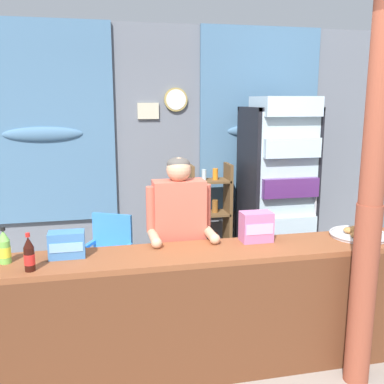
{
  "coord_description": "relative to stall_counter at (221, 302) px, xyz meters",
  "views": [
    {
      "loc": [
        -0.82,
        -2.4,
        1.97
      ],
      "look_at": [
        -0.07,
        1.05,
        1.24
      ],
      "focal_mm": 41.18,
      "sensor_mm": 36.0,
      "label": 1
    }
  ],
  "objects": [
    {
      "name": "bottle_shelf_rack",
      "position": [
        0.43,
        1.95,
        0.09
      ],
      "size": [
        0.48,
        0.28,
        1.27
      ],
      "color": "brown",
      "rests_on": "ground"
    },
    {
      "name": "pastry_tray",
      "position": [
        1.17,
        0.16,
        0.38
      ],
      "size": [
        0.45,
        0.45,
        0.07
      ],
      "color": "#BCBCC1",
      "rests_on": "stall_counter"
    },
    {
      "name": "ground_plane",
      "position": [
        0.01,
        0.68,
        -0.57
      ],
      "size": [
        6.89,
        6.89,
        0.0
      ],
      "primitive_type": "plane",
      "color": "gray"
    },
    {
      "name": "back_wall_curtained",
      "position": [
        -0.02,
        2.3,
        0.88
      ],
      "size": [
        5.2,
        0.22,
        2.81
      ],
      "color": "slate",
      "rests_on": "ground"
    },
    {
      "name": "plastic_lawn_chair",
      "position": [
        -0.75,
        1.44,
        -0.08
      ],
      "size": [
        0.59,
        0.59,
        0.86
      ],
      "color": "#3884D6",
      "rests_on": "ground"
    },
    {
      "name": "soda_bottle_cola",
      "position": [
        -1.25,
        -0.03,
        0.46
      ],
      "size": [
        0.07,
        0.07,
        0.25
      ],
      "color": "black",
      "rests_on": "stall_counter"
    },
    {
      "name": "snack_box_biscuit",
      "position": [
        -1.04,
        0.18,
        0.45
      ],
      "size": [
        0.24,
        0.14,
        0.18
      ],
      "color": "#3D75B7",
      "rests_on": "stall_counter"
    },
    {
      "name": "drink_fridge",
      "position": [
        1.13,
        1.67,
        0.53
      ],
      "size": [
        0.72,
        0.74,
        2.01
      ],
      "color": "black",
      "rests_on": "ground"
    },
    {
      "name": "soda_bottle_lime_soda",
      "position": [
        -1.43,
        0.15,
        0.46
      ],
      "size": [
        0.08,
        0.08,
        0.25
      ],
      "color": "#75C64C",
      "rests_on": "stall_counter"
    },
    {
      "name": "snack_box_wafer",
      "position": [
        0.34,
        0.24,
        0.47
      ],
      "size": [
        0.23,
        0.15,
        0.23
      ],
      "color": "#B76699",
      "rests_on": "stall_counter"
    },
    {
      "name": "timber_post",
      "position": [
        0.94,
        -0.27,
        0.68
      ],
      "size": [
        0.2,
        0.17,
        2.6
      ],
      "color": "brown",
      "rests_on": "ground"
    },
    {
      "name": "stall_counter",
      "position": [
        0.0,
        0.0,
        0.0
      ],
      "size": [
        3.91,
        0.48,
        0.93
      ],
      "color": "brown",
      "rests_on": "ground"
    },
    {
      "name": "shopkeeper",
      "position": [
        -0.2,
        0.5,
        0.4
      ],
      "size": [
        0.51,
        0.42,
        1.55
      ],
      "color": "#28282D",
      "rests_on": "ground"
    }
  ]
}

